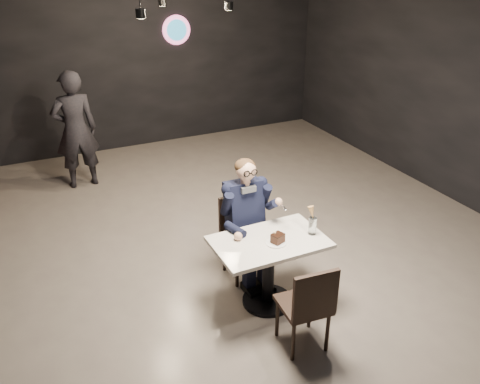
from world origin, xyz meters
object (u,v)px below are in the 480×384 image
main_table (268,272)px  seated_man (245,218)px  chair_near (303,303)px  passerby (75,130)px  chair_far (244,239)px  sundae_glass (312,226)px

main_table → seated_man: seated_man is taller
chair_near → passerby: passerby is taller
seated_man → passerby: bearing=110.7°
chair_near → chair_far: bearing=95.0°
seated_man → sundae_glass: (0.44, -0.62, 0.12)m
chair_far → main_table: bearing=-90.0°
main_table → seated_man: bearing=90.0°
sundae_glass → passerby: (-1.66, 3.83, 0.04)m
sundae_glass → passerby: passerby is taller
main_table → passerby: 3.98m
chair_far → chair_near: (0.00, -1.21, 0.00)m
sundae_glass → passerby: size_ratio=0.10×
main_table → sundae_glass: size_ratio=6.12×
chair_far → passerby: 3.45m
main_table → sundae_glass: sundae_glass is taller
chair_far → passerby: (-1.21, 3.21, 0.42)m
main_table → chair_far: size_ratio=1.20×
passerby → sundae_glass: bearing=111.8°
chair_far → chair_near: 1.21m
chair_far → chair_near: bearing=-90.0°
chair_far → sundae_glass: size_ratio=5.12×
chair_near → passerby: size_ratio=0.52×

